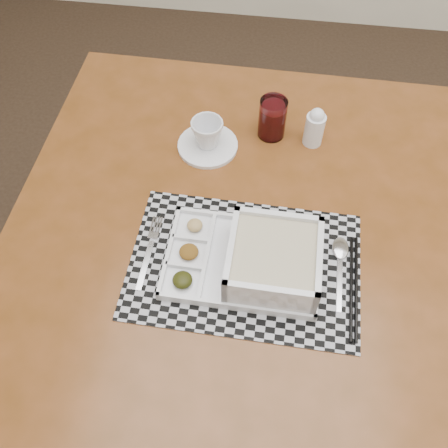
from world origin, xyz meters
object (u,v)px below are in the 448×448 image
(cup, at_px, (207,134))
(creamer_bottle, at_px, (315,127))
(juice_glass, at_px, (272,119))
(serving_tray, at_px, (264,262))
(dining_table, at_px, (245,241))

(cup, xyz_separation_m, creamer_bottle, (0.26, 0.05, 0.00))
(juice_glass, xyz_separation_m, creamer_bottle, (0.10, -0.01, 0.00))
(juice_glass, bearing_deg, serving_tray, -87.60)
(cup, relative_size, creamer_bottle, 0.73)
(serving_tray, xyz_separation_m, creamer_bottle, (0.09, 0.39, 0.01))
(dining_table, distance_m, creamer_bottle, 0.33)
(juice_glass, distance_m, creamer_bottle, 0.11)
(dining_table, xyz_separation_m, creamer_bottle, (0.14, 0.26, 0.13))
(cup, bearing_deg, juice_glass, 19.57)
(creamer_bottle, bearing_deg, dining_table, -117.13)
(cup, height_order, creamer_bottle, creamer_bottle)
(cup, distance_m, creamer_bottle, 0.26)
(juice_glass, height_order, creamer_bottle, same)
(dining_table, distance_m, cup, 0.28)
(serving_tray, height_order, juice_glass, juice_glass)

